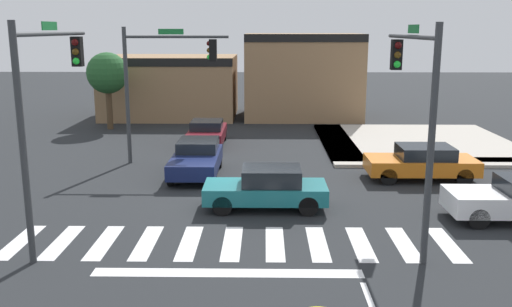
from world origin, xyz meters
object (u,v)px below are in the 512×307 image
(car_navy, at_px, (197,158))
(car_teal, at_px, (267,188))
(car_orange, at_px, (422,162))
(traffic_signal_southeast, at_px, (415,91))
(roadside_tree, at_px, (107,74))
(traffic_signal_southwest, at_px, (49,89))
(car_maroon, at_px, (207,133))
(traffic_signal_northwest, at_px, (163,71))

(car_navy, xyz_separation_m, car_teal, (2.92, -4.43, 0.00))
(car_orange, bearing_deg, traffic_signal_southeast, -108.75)
(roadside_tree, bearing_deg, car_navy, -58.77)
(traffic_signal_southeast, distance_m, traffic_signal_southwest, 10.22)
(car_orange, bearing_deg, car_navy, 176.42)
(car_navy, distance_m, car_teal, 5.31)
(car_navy, distance_m, car_maroon, 6.09)
(car_navy, height_order, car_maroon, car_navy)
(traffic_signal_northwest, bearing_deg, roadside_tree, 119.38)
(traffic_signal_southwest, height_order, car_maroon, traffic_signal_southwest)
(traffic_signal_southwest, relative_size, car_maroon, 1.51)
(traffic_signal_northwest, relative_size, car_navy, 1.40)
(roadside_tree, bearing_deg, car_maroon, -36.75)
(traffic_signal_northwest, xyz_separation_m, car_teal, (4.57, -6.53, -3.46))
(car_maroon, bearing_deg, roadside_tree, -126.75)
(car_maroon, relative_size, car_teal, 0.99)
(car_orange, xyz_separation_m, car_maroon, (-9.38, 6.66, -0.04))
(car_orange, relative_size, car_teal, 1.05)
(traffic_signal_southeast, distance_m, car_teal, 6.01)
(traffic_signal_southwest, height_order, car_navy, traffic_signal_southwest)
(car_orange, height_order, car_maroon, car_orange)
(car_navy, distance_m, roadside_tree, 12.98)
(car_navy, xyz_separation_m, roadside_tree, (-6.59, 10.87, 2.64))
(car_navy, relative_size, car_teal, 1.05)
(car_teal, bearing_deg, traffic_signal_southeast, 147.33)
(traffic_signal_southeast, bearing_deg, traffic_signal_southwest, 90.22)
(car_maroon, bearing_deg, traffic_signal_northwest, -20.15)
(car_teal, xyz_separation_m, roadside_tree, (-9.51, 15.30, 2.63))
(traffic_signal_southeast, height_order, car_navy, traffic_signal_southeast)
(car_orange, distance_m, roadside_tree, 19.67)
(traffic_signal_northwest, xyz_separation_m, car_maroon, (1.47, 3.99, -3.50))
(traffic_signal_southwest, height_order, car_orange, traffic_signal_southwest)
(traffic_signal_northwest, xyz_separation_m, car_orange, (10.84, -2.67, -3.46))
(traffic_signal_northwest, distance_m, car_navy, 4.37)
(car_teal, bearing_deg, car_navy, -56.66)
(traffic_signal_northwest, height_order, car_navy, traffic_signal_northwest)
(traffic_signal_northwest, relative_size, car_maroon, 1.48)
(car_teal, relative_size, roadside_tree, 0.89)
(traffic_signal_southeast, relative_size, car_orange, 1.41)
(traffic_signal_southeast, relative_size, car_navy, 1.42)
(traffic_signal_southwest, bearing_deg, traffic_signal_northwest, -9.72)
(car_navy, bearing_deg, car_maroon, -178.27)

